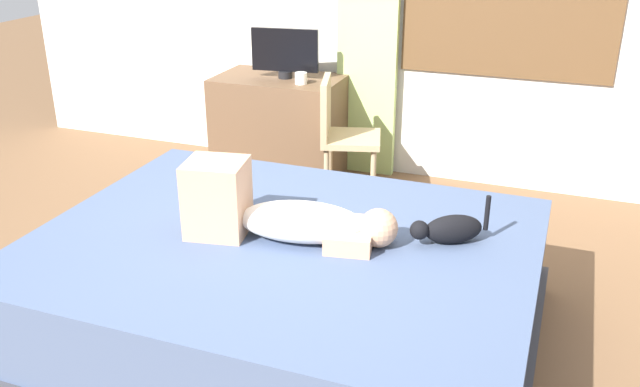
% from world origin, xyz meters
% --- Properties ---
extents(ground_plane, '(16.00, 16.00, 0.00)m').
position_xyz_m(ground_plane, '(0.00, 0.00, 0.00)').
color(ground_plane, brown).
extents(bed, '(2.26, 1.76, 0.53)m').
position_xyz_m(bed, '(0.04, 0.20, 0.26)').
color(bed, '#38383D').
rests_on(bed, ground).
extents(person_lying, '(0.94, 0.40, 0.34)m').
position_xyz_m(person_lying, '(0.02, 0.20, 0.64)').
color(person_lying, silver).
rests_on(person_lying, bed).
extents(cat, '(0.32, 0.24, 0.21)m').
position_xyz_m(cat, '(0.73, 0.41, 0.60)').
color(cat, black).
rests_on(cat, bed).
extents(desk, '(0.90, 0.56, 0.74)m').
position_xyz_m(desk, '(-0.83, 2.14, 0.37)').
color(desk, brown).
rests_on(desk, ground).
extents(tv_monitor, '(0.48, 0.10, 0.35)m').
position_xyz_m(tv_monitor, '(-0.78, 2.14, 0.92)').
color(tv_monitor, black).
rests_on(tv_monitor, desk).
extents(cup, '(0.08, 0.08, 0.08)m').
position_xyz_m(cup, '(-0.61, 2.02, 0.78)').
color(cup, white).
rests_on(cup, desk).
extents(chair_by_desk, '(0.47, 0.47, 0.86)m').
position_xyz_m(chair_by_desk, '(-0.24, 1.78, 0.51)').
color(chair_by_desk, tan).
rests_on(chair_by_desk, ground).
extents(curtain_left, '(0.44, 0.06, 2.47)m').
position_xyz_m(curtain_left, '(-0.25, 2.42, 1.23)').
color(curtain_left, '#ADCC75').
rests_on(curtain_left, ground).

